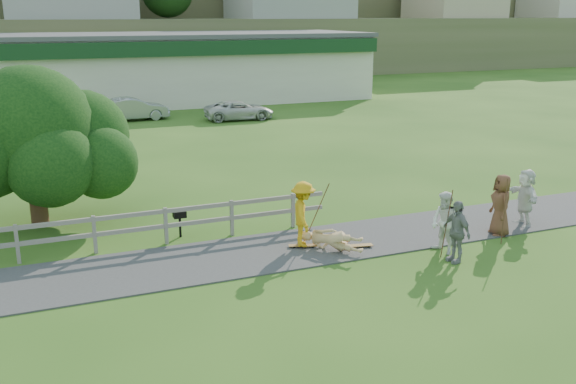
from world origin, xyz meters
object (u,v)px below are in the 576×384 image
(car_silver, at_px, (133,109))
(spectator_c, at_px, (501,205))
(tree, at_px, (34,160))
(car_white, at_px, (239,110))
(skater_rider, at_px, (303,217))
(spectator_b, at_px, (456,231))
(spectator_d, at_px, (525,197))
(skater_fallen, at_px, (331,240))
(spectator_a, at_px, (445,223))
(bbq, at_px, (180,224))

(car_silver, bearing_deg, spectator_c, -169.72)
(tree, bearing_deg, car_white, 54.60)
(tree, bearing_deg, spectator_c, -26.70)
(skater_rider, distance_m, spectator_b, 4.21)
(skater_rider, height_order, spectator_d, skater_rider)
(tree, bearing_deg, skater_fallen, -37.60)
(spectator_a, relative_size, bbq, 2.17)
(skater_rider, height_order, skater_fallen, skater_rider)
(spectator_c, bearing_deg, skater_fallen, -79.67)
(skater_rider, bearing_deg, spectator_d, -78.19)
(spectator_b, distance_m, car_silver, 27.87)
(spectator_c, bearing_deg, car_white, -161.55)
(spectator_c, bearing_deg, bbq, -93.78)
(skater_rider, distance_m, car_silver, 25.10)
(tree, xyz_separation_m, bbq, (3.86, -2.96, -1.69))
(car_silver, relative_size, tree, 0.69)
(car_silver, bearing_deg, spectator_b, -175.51)
(skater_fallen, distance_m, spectator_c, 5.40)
(bbq, bearing_deg, spectator_d, -16.15)
(tree, bearing_deg, car_silver, 72.65)
(skater_rider, xyz_separation_m, skater_fallen, (0.65, -0.51, -0.60))
(car_silver, bearing_deg, car_white, -114.06)
(skater_fallen, height_order, spectator_b, spectator_b)
(spectator_b, bearing_deg, spectator_c, 113.18)
(skater_rider, distance_m, tree, 8.74)
(spectator_a, xyz_separation_m, tree, (-10.38, 7.09, 1.22))
(skater_fallen, bearing_deg, car_white, 40.13)
(spectator_a, relative_size, tree, 0.28)
(spectator_d, bearing_deg, spectator_b, -52.67)
(spectator_c, xyz_separation_m, bbq, (-8.99, 3.50, -0.54))
(car_silver, height_order, car_white, car_silver)
(spectator_c, relative_size, car_white, 0.43)
(spectator_a, height_order, bbq, spectator_a)
(spectator_c, bearing_deg, spectator_d, 125.95)
(skater_rider, xyz_separation_m, spectator_d, (7.30, -0.74, -0.02))
(car_white, bearing_deg, spectator_c, -174.37)
(skater_fallen, relative_size, spectator_c, 0.98)
(skater_fallen, distance_m, spectator_a, 3.19)
(spectator_a, bearing_deg, spectator_d, 97.16)
(spectator_c, xyz_separation_m, tree, (-12.85, 6.46, 1.15))
(skater_fallen, bearing_deg, skater_rider, 103.61)
(skater_fallen, relative_size, spectator_b, 1.08)
(bbq, bearing_deg, skater_rider, -37.17)
(car_silver, bearing_deg, skater_rider, 177.62)
(spectator_a, relative_size, car_silver, 0.40)
(spectator_a, height_order, spectator_b, spectator_a)
(skater_fallen, height_order, car_silver, car_silver)
(spectator_b, bearing_deg, skater_fallen, -129.08)
(spectator_b, height_order, tree, tree)
(skater_fallen, distance_m, car_white, 23.83)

